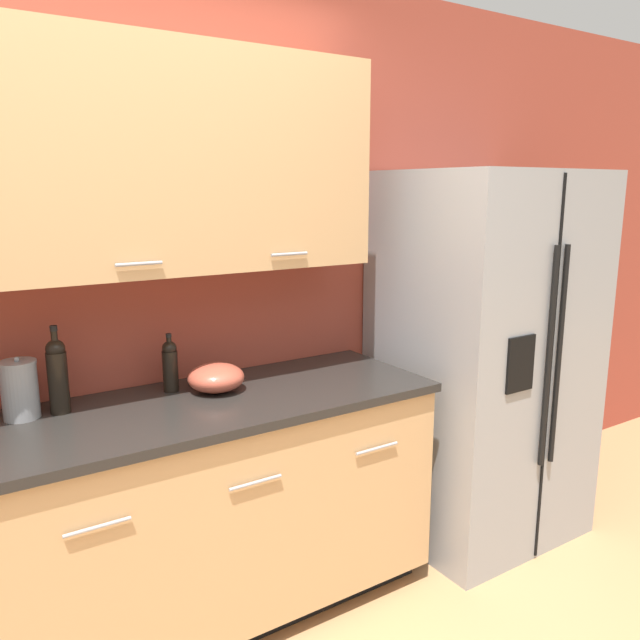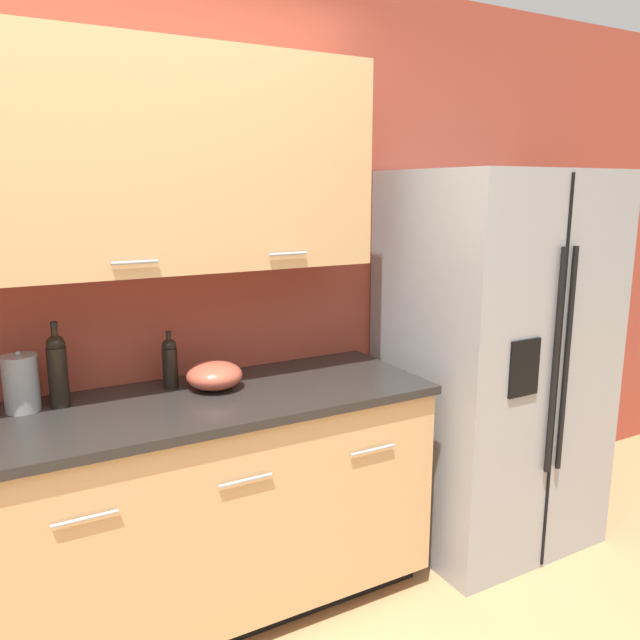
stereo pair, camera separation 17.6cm
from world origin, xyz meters
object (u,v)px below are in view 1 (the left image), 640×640
steel_canister (20,390)px  mixing_bowl (216,378)px  oil_bottle (170,365)px  wine_bottle (58,374)px  refrigerator (483,357)px

steel_canister → mixing_bowl: 0.70m
oil_bottle → mixing_bowl: oil_bottle is taller
wine_bottle → mixing_bowl: 0.58m
steel_canister → mixing_bowl: bearing=-7.7°
wine_bottle → mixing_bowl: size_ratio=1.43×
steel_canister → mixing_bowl: size_ratio=0.99×
mixing_bowl → refrigerator: bearing=-6.5°
refrigerator → wine_bottle: size_ratio=5.61×
oil_bottle → steel_canister: (-0.54, -0.00, -0.00)m
wine_bottle → oil_bottle: 0.42m
refrigerator → steel_canister: bearing=173.1°
oil_bottle → mixing_bowl: 0.19m
oil_bottle → mixing_bowl: (0.15, -0.10, -0.05)m
refrigerator → steel_canister: refrigerator is taller
oil_bottle → steel_canister: 0.54m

